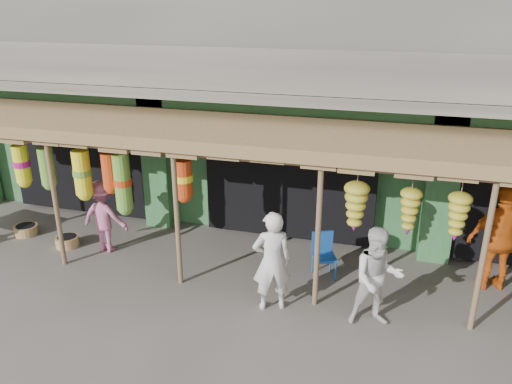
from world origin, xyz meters
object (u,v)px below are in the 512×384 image
(person_shopper, at_px, (104,216))
(person_vendor, at_px, (500,239))
(person_front, at_px, (272,261))
(blue_chair, at_px, (323,252))
(person_right, at_px, (377,278))

(person_shopper, bearing_deg, person_vendor, -174.29)
(person_shopper, bearing_deg, person_front, 164.97)
(blue_chair, xyz_separation_m, person_right, (1.03, -1.30, 0.36))
(person_vendor, bearing_deg, person_shopper, -9.36)
(blue_chair, bearing_deg, person_right, -75.16)
(blue_chair, xyz_separation_m, person_front, (-0.66, -1.33, 0.40))
(blue_chair, height_order, person_vendor, person_vendor)
(person_right, bearing_deg, person_shopper, 153.83)
(person_vendor, relative_size, person_shopper, 1.27)
(blue_chair, xyz_separation_m, person_shopper, (-4.47, -0.26, 0.29))
(person_front, relative_size, person_right, 1.05)
(person_shopper, bearing_deg, blue_chair, -176.03)
(person_right, relative_size, person_shopper, 1.10)
(blue_chair, distance_m, person_front, 1.54)
(blue_chair, distance_m, person_right, 1.70)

